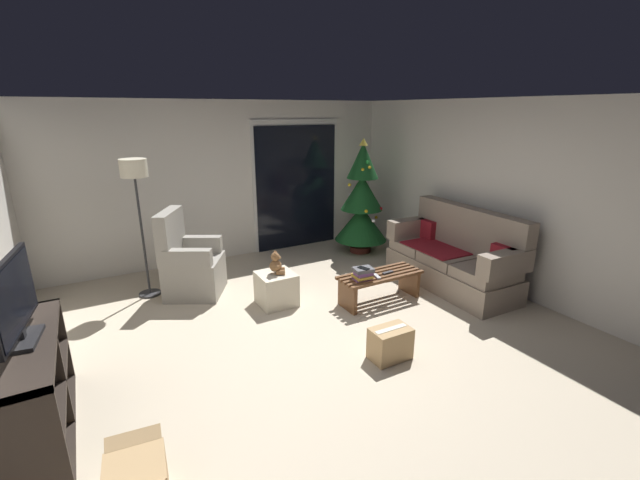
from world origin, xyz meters
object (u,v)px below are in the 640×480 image
at_px(coffee_table, 380,283).
at_px(media_shelf, 30,397).
at_px(television, 14,301).
at_px(teddy_bear_chestnut, 276,264).
at_px(floor_lamp, 135,182).
at_px(cell_phone, 364,268).
at_px(couch, 454,258).
at_px(cardboard_box_taped_mid_floor, 390,344).
at_px(armchair, 190,265).
at_px(christmas_tree, 362,203).
at_px(remote_graphite, 388,273).
at_px(book_stack, 363,274).
at_px(remote_silver, 377,276).
at_px(ottoman, 276,289).

relative_size(coffee_table, media_shelf, 0.79).
relative_size(television, teddy_bear_chestnut, 2.93).
bearing_deg(floor_lamp, cell_phone, -37.87).
relative_size(cell_phone, teddy_bear_chestnut, 0.50).
relative_size(couch, cardboard_box_taped_mid_floor, 4.97).
height_order(armchair, cardboard_box_taped_mid_floor, armchair).
xyz_separation_m(cell_phone, christmas_tree, (1.22, 1.80, 0.32)).
bearing_deg(television, cardboard_box_taped_mid_floor, -9.69).
xyz_separation_m(floor_lamp, media_shelf, (-1.11, -2.30, -1.13)).
height_order(cell_phone, teddy_bear_chestnut, teddy_bear_chestnut).
relative_size(armchair, floor_lamp, 0.63).
bearing_deg(christmas_tree, cardboard_box_taped_mid_floor, -119.75).
distance_m(coffee_table, cardboard_box_taped_mid_floor, 1.30).
xyz_separation_m(armchair, television, (-1.58, -2.01, 0.70)).
bearing_deg(remote_graphite, armchair, -129.33).
xyz_separation_m(television, teddy_bear_chestnut, (2.44, 1.16, -0.57)).
relative_size(book_stack, floor_lamp, 0.14).
height_order(coffee_table, floor_lamp, floor_lamp).
relative_size(couch, armchair, 1.74).
distance_m(remote_silver, ottoman, 1.26).
height_order(book_stack, christmas_tree, christmas_tree).
distance_m(floor_lamp, teddy_bear_chestnut, 2.00).
distance_m(book_stack, floor_lamp, 3.00).
xyz_separation_m(remote_graphite, christmas_tree, (0.82, 1.77, 0.46)).
height_order(media_shelf, cardboard_box_taped_mid_floor, media_shelf).
relative_size(coffee_table, floor_lamp, 0.62).
bearing_deg(coffee_table, ottoman, 154.21).
height_order(cell_phone, armchair, armchair).
height_order(book_stack, cell_phone, cell_phone).
distance_m(couch, remote_graphite, 1.12).
xyz_separation_m(book_stack, floor_lamp, (-2.22, 1.71, 1.05)).
distance_m(christmas_tree, teddy_bear_chestnut, 2.40).
bearing_deg(book_stack, ottoman, 144.36).
relative_size(cell_phone, cardboard_box_taped_mid_floor, 0.36).
bearing_deg(remote_silver, cell_phone, -169.50).
bearing_deg(cell_phone, cardboard_box_taped_mid_floor, -127.28).
bearing_deg(book_stack, media_shelf, -169.96).
xyz_separation_m(coffee_table, armchair, (-2.03, 1.42, 0.15)).
xyz_separation_m(television, ottoman, (2.43, 1.16, -0.90)).
height_order(cell_phone, cardboard_box_taped_mid_floor, cell_phone).
relative_size(couch, media_shelf, 1.41).
height_order(remote_graphite, remote_silver, same).
height_order(coffee_table, armchair, armchair).
distance_m(couch, floor_lamp, 4.27).
height_order(couch, cardboard_box_taped_mid_floor, couch).
height_order(teddy_bear_chestnut, cardboard_box_taped_mid_floor, teddy_bear_chestnut).
xyz_separation_m(book_stack, christmas_tree, (1.22, 1.78, 0.40)).
bearing_deg(cardboard_box_taped_mid_floor, floor_lamp, 123.72).
distance_m(christmas_tree, media_shelf, 5.15).
relative_size(coffee_table, remote_graphite, 7.05).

